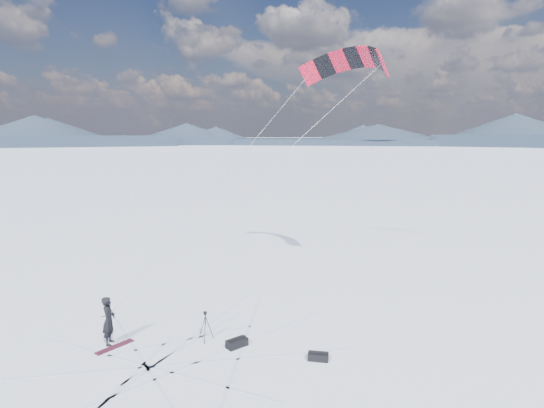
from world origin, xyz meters
name	(u,v)px	position (x,y,z in m)	size (l,w,h in m)	color
ground	(184,354)	(0.00, 0.00, 0.00)	(1800.00, 1800.00, 0.00)	white
horizon_hills	(181,265)	(0.00, 0.00, 3.44)	(704.47, 706.88, 8.54)	black
snow_tracks	(171,366)	(-0.56, -0.72, 0.00)	(17.62, 14.39, 0.01)	silver
snowkiter	(110,344)	(-2.53, 1.90, 0.00)	(0.70, 0.46, 1.91)	black
snowboard	(115,347)	(-2.37, 1.51, 0.02)	(1.56, 0.29, 0.04)	maroon
tripod	(205,322)	(1.03, 0.88, 0.76)	(0.58, 0.61, 1.18)	black
gear_bag_a	(237,343)	(2.01, -0.13, 0.16)	(0.91, 0.63, 0.37)	black
gear_bag_b	(318,356)	(4.45, -2.18, 0.15)	(0.81, 0.69, 0.33)	black
power_kite	(347,64)	(10.27, 6.24, 11.78)	(14.21, 7.12, 11.54)	red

